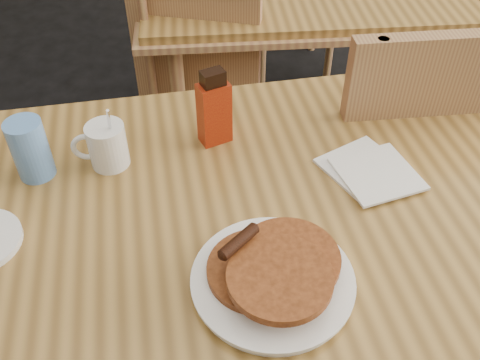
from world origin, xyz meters
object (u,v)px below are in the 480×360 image
(main_table, at_px, (222,236))
(syrup_bottle, at_px, (214,110))
(chair_neighbor_near, at_px, (401,147))
(coffee_mug, at_px, (106,145))
(pancake_plate, at_px, (273,275))
(chair_main_far, at_px, (200,96))
(blue_tumbler, at_px, (30,149))

(main_table, xyz_separation_m, syrup_bottle, (0.01, 0.24, 0.12))
(chair_neighbor_near, xyz_separation_m, syrup_bottle, (-0.50, -0.14, 0.27))
(coffee_mug, bearing_deg, main_table, -28.61)
(pancake_plate, bearing_deg, chair_neighbor_near, 49.85)
(pancake_plate, height_order, coffee_mug, coffee_mug)
(chair_main_far, distance_m, chair_neighbor_near, 0.62)
(main_table, height_order, coffee_mug, coffee_mug)
(blue_tumbler, bearing_deg, chair_neighbor_near, 13.27)
(chair_neighbor_near, height_order, blue_tumbler, chair_neighbor_near)
(chair_main_far, xyz_separation_m, pancake_plate, (0.07, -0.88, 0.24))
(pancake_plate, relative_size, syrup_bottle, 1.57)
(pancake_plate, height_order, syrup_bottle, syrup_bottle)
(coffee_mug, distance_m, syrup_bottle, 0.23)
(main_table, bearing_deg, chair_main_far, 90.02)
(coffee_mug, height_order, syrup_bottle, syrup_bottle)
(syrup_bottle, distance_m, blue_tumbler, 0.37)
(chair_neighbor_near, xyz_separation_m, pancake_plate, (-0.45, -0.53, 0.21))
(chair_neighbor_near, relative_size, blue_tumbler, 7.56)
(pancake_plate, relative_size, blue_tumbler, 2.13)
(chair_main_far, bearing_deg, chair_neighbor_near, -16.18)
(main_table, height_order, chair_main_far, chair_main_far)
(chair_neighbor_near, height_order, syrup_bottle, chair_neighbor_near)
(main_table, distance_m, blue_tumbler, 0.41)
(chair_neighbor_near, bearing_deg, pancake_plate, -129.21)
(syrup_bottle, bearing_deg, chair_neighbor_near, -4.80)
(chair_neighbor_near, xyz_separation_m, coffee_mug, (-0.72, -0.19, 0.24))
(chair_neighbor_near, bearing_deg, main_table, -142.56)
(main_table, bearing_deg, chair_neighbor_near, 36.51)
(coffee_mug, bearing_deg, chair_main_far, 82.32)
(main_table, bearing_deg, blue_tumbler, 153.32)
(coffee_mug, relative_size, blue_tumbler, 1.16)
(main_table, relative_size, blue_tumbler, 11.28)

